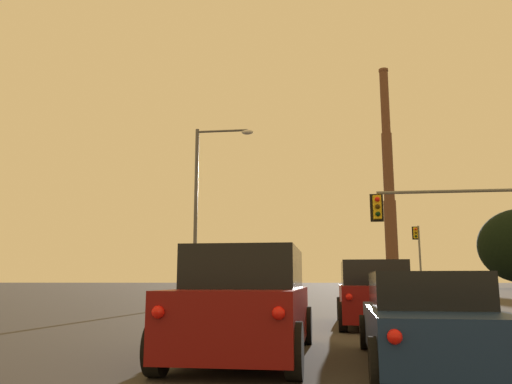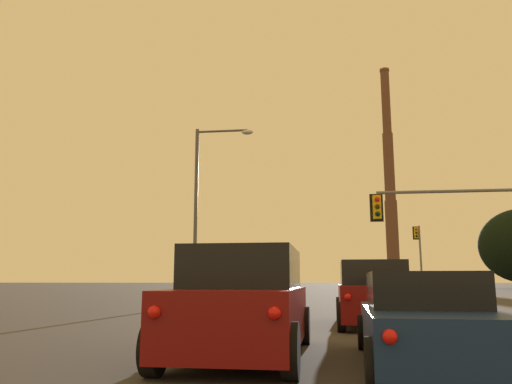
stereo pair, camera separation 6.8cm
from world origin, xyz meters
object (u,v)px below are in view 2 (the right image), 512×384
(street_lamp, at_px, (204,196))
(smokestack, at_px, (390,197))
(traffic_light_overhead_right, at_px, (474,215))
(suv_center_lane_front, at_px, (372,294))
(suv_left_lane_second, at_px, (245,304))
(traffic_light_far_right, at_px, (419,249))
(sedan_center_lane_second, at_px, (425,322))

(street_lamp, height_order, smokestack, smokestack)
(traffic_light_overhead_right, bearing_deg, suv_center_lane_front, -125.91)
(suv_left_lane_second, bearing_deg, traffic_light_far_right, 75.98)
(sedan_center_lane_second, distance_m, suv_center_lane_front, 7.01)
(street_lamp, bearing_deg, suv_center_lane_front, -55.05)
(suv_left_lane_second, xyz_separation_m, street_lamp, (-4.90, 17.41, 4.93))
(suv_center_lane_front, distance_m, traffic_light_far_right, 34.55)
(suv_left_lane_second, height_order, suv_center_lane_front, same)
(suv_center_lane_front, relative_size, street_lamp, 0.51)
(sedan_center_lane_second, height_order, smokestack, smokestack)
(suv_left_lane_second, bearing_deg, suv_center_lane_front, 66.93)
(sedan_center_lane_second, relative_size, smokestack, 0.08)
(sedan_center_lane_second, relative_size, traffic_light_overhead_right, 0.69)
(suv_left_lane_second, distance_m, smokestack, 138.63)
(traffic_light_far_right, xyz_separation_m, street_lamp, (-15.41, -22.48, 1.64))
(suv_center_lane_front, xyz_separation_m, traffic_light_far_right, (7.70, 33.52, 3.30))
(traffic_light_overhead_right, bearing_deg, suv_left_lane_second, -120.53)
(sedan_center_lane_second, xyz_separation_m, traffic_light_far_right, (7.60, 40.52, 3.53))
(traffic_light_overhead_right, height_order, smokestack, smokestack)
(sedan_center_lane_second, height_order, suv_left_lane_second, suv_left_lane_second)
(traffic_light_far_right, bearing_deg, traffic_light_overhead_right, -95.61)
(sedan_center_lane_second, relative_size, street_lamp, 0.50)
(suv_left_lane_second, xyz_separation_m, traffic_light_far_right, (10.51, 39.89, 3.30))
(traffic_light_far_right, distance_m, traffic_light_overhead_right, 26.61)
(traffic_light_overhead_right, relative_size, street_lamp, 0.72)
(sedan_center_lane_second, bearing_deg, suv_left_lane_second, 170.49)
(traffic_light_far_right, relative_size, traffic_light_overhead_right, 0.93)
(suv_center_lane_front, height_order, traffic_light_overhead_right, traffic_light_overhead_right)
(traffic_light_far_right, relative_size, smokestack, 0.10)
(traffic_light_overhead_right, xyz_separation_m, smokestack, (13.47, 121.46, 20.75))
(sedan_center_lane_second, relative_size, traffic_light_far_right, 0.74)
(sedan_center_lane_second, bearing_deg, traffic_light_overhead_right, 73.15)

